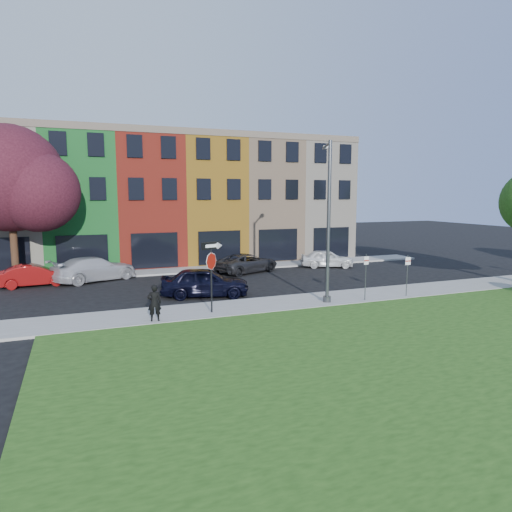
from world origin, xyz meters
name	(u,v)px	position (x,y,z in m)	size (l,w,h in m)	color
ground	(323,318)	(0.00, 0.00, 0.00)	(120.00, 120.00, 0.00)	black
sidewalk_near	(328,299)	(2.00, 3.00, 0.06)	(40.00, 3.00, 0.12)	gray
sidewalk_far	(185,270)	(-3.00, 15.00, 0.06)	(40.00, 2.40, 0.12)	gray
rowhouse_block	(174,202)	(-2.50, 21.18, 4.99)	(30.00, 10.12, 10.00)	beige
stop_sign	(211,263)	(-4.57, 2.40, 2.47)	(1.01, 0.37, 3.31)	black
man	(154,303)	(-7.30, 1.90, 0.93)	(0.63, 0.45, 1.62)	black
sedan_near	(205,282)	(-3.87, 6.24, 0.82)	(5.14, 3.11, 1.64)	black
parked_car_red	(34,275)	(-12.87, 12.86, 0.68)	(4.29, 1.91, 1.37)	maroon
parked_car_silver	(95,269)	(-9.35, 13.34, 0.80)	(5.93, 4.33, 1.60)	#B2B2B7
parked_car_dark	(247,263)	(1.02, 12.81, 0.69)	(5.47, 4.08, 1.38)	black
parked_car_white	(327,258)	(7.63, 12.74, 0.69)	(4.34, 2.98, 1.37)	silver
street_lamp	(328,222)	(1.62, 2.46, 4.22)	(1.26, 2.43, 8.14)	#484A4D
parking_sign_a	(366,272)	(3.59, 1.89, 1.62)	(0.32, 0.11, 2.44)	#484A4D
parking_sign_b	(407,271)	(6.29, 1.92, 1.51)	(0.32, 0.09, 2.23)	#484A4D
tree_purple	(12,181)	(-13.88, 14.26, 6.42)	(7.87, 6.88, 9.75)	black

